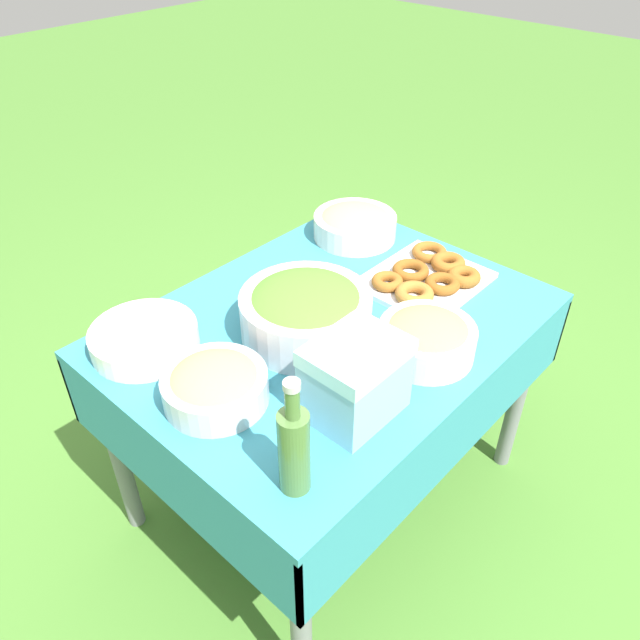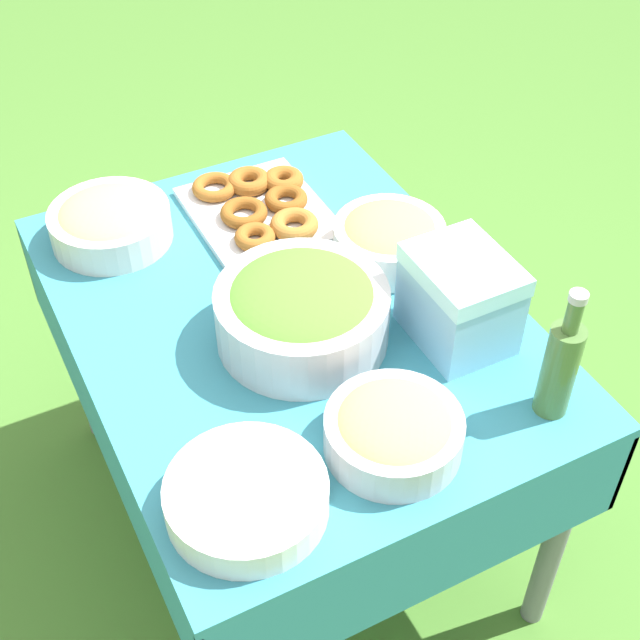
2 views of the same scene
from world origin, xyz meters
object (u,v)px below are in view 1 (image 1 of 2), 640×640
Objects in this scene: donut_platter at (427,277)px; cooler_box at (355,379)px; plate_stack at (144,339)px; fruit_bowl at (427,338)px; salad_bowl at (306,311)px; olive_oil_bottle at (294,448)px; pasta_bowl at (355,224)px; bread_bowl at (215,385)px.

cooler_box is at bearing -161.90° from donut_platter.
cooler_box is at bearing -70.51° from plate_stack.
fruit_bowl is 0.27m from cooler_box.
salad_bowl is 0.49m from olive_oil_bottle.
salad_bowl is 0.97× the size of donut_platter.
donut_platter is 1.67× the size of cooler_box.
olive_oil_bottle is 0.24m from cooler_box.
olive_oil_bottle is at bearing -94.98° from plate_stack.
fruit_bowl is at bearing -1.12° from cooler_box.
olive_oil_bottle is at bearing -146.71° from pasta_bowl.
bread_bowl reaches higher than plate_stack.
cooler_box is (0.24, 0.05, -0.01)m from olive_oil_bottle.
cooler_box reaches higher than donut_platter.
donut_platter is at bearing -25.93° from plate_stack.
bread_bowl is at bearing -176.78° from salad_bowl.
olive_oil_bottle is 1.15× the size of bread_bowl.
cooler_box is at bearing 178.88° from fruit_bowl.
pasta_bowl is 0.96× the size of olive_oil_bottle.
pasta_bowl is at bearing -1.68° from plate_stack.
cooler_box reaches higher than pasta_bowl.
salad_bowl is 0.53m from pasta_bowl.
cooler_box reaches higher than fruit_bowl.
plate_stack is 0.58m from olive_oil_bottle.
olive_oil_bottle reaches higher than fruit_bowl.
plate_stack is at bearing 154.07° from donut_platter.
pasta_bowl is 1.01m from olive_oil_bottle.
salad_bowl is 1.21× the size of olive_oil_bottle.
donut_platter is at bearing -101.53° from pasta_bowl.
salad_bowl is 0.41m from plate_stack.
olive_oil_bottle reaches higher than salad_bowl.
olive_oil_bottle is (-0.37, -0.32, 0.04)m from salad_bowl.
fruit_bowl is (0.14, -0.28, -0.02)m from salad_bowl.
fruit_bowl reaches higher than bread_bowl.
salad_bowl is at bearing 40.99° from olive_oil_bottle.
olive_oil_bottle reaches higher than plate_stack.
olive_oil_bottle reaches higher than cooler_box.
pasta_bowl is 1.10× the size of bread_bowl.
plate_stack is 1.12× the size of bread_bowl.
salad_bowl reaches higher than fruit_bowl.
fruit_bowl reaches higher than plate_stack.
plate_stack is at bearing 85.02° from olive_oil_bottle.
salad_bowl is at bearing 166.90° from donut_platter.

